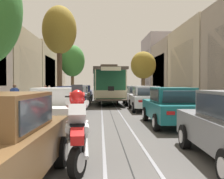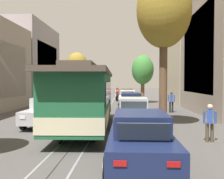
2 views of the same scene
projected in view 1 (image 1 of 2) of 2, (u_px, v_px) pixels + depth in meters
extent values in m
plane|color=#4C4947|center=(107.00, 103.00, 23.87)|extent=(160.00, 160.00, 0.00)
cube|color=gray|center=(101.00, 101.00, 27.23)|extent=(0.08, 61.86, 0.01)
cube|color=gray|center=(112.00, 101.00, 27.27)|extent=(0.08, 61.86, 0.01)
cube|color=black|center=(106.00, 101.00, 27.25)|extent=(0.03, 61.86, 0.01)
cube|color=tan|center=(1.00, 67.00, 26.72)|extent=(5.96, 10.47, 6.91)
cube|color=#2D3842|center=(31.00, 70.00, 26.86)|extent=(0.04, 7.54, 4.14)
cube|color=tan|center=(32.00, 71.00, 37.49)|extent=(5.19, 10.47, 7.19)
cube|color=#2D3842|center=(51.00, 73.00, 37.61)|extent=(0.04, 7.54, 4.31)
cube|color=#BCAD93|center=(49.00, 71.00, 48.25)|extent=(4.68, 10.47, 8.20)
cube|color=#2D3842|center=(62.00, 73.00, 48.36)|extent=(0.04, 7.54, 4.92)
cube|color=#BCAD93|center=(208.00, 63.00, 27.62)|extent=(5.80, 10.47, 7.74)
cube|color=#2D3842|center=(180.00, 67.00, 27.51)|extent=(0.04, 7.54, 4.65)
cube|color=gray|center=(172.00, 69.00, 38.34)|extent=(4.01, 10.47, 7.68)
cube|color=#2D3842|center=(158.00, 72.00, 38.27)|extent=(0.04, 7.54, 4.61)
cube|color=gray|center=(158.00, 65.00, 49.09)|extent=(4.54, 10.47, 10.34)
cube|color=#2D3842|center=(145.00, 68.00, 49.00)|extent=(0.04, 7.54, 6.20)
cube|color=#2D3842|center=(18.00, 107.00, 5.51)|extent=(1.30, 0.25, 0.45)
cube|color=#2D3842|center=(39.00, 112.00, 4.33)|extent=(0.11, 1.81, 0.47)
cube|color=#B21414|center=(54.00, 125.00, 6.35)|extent=(0.28, 0.05, 0.12)
cube|color=#B21414|center=(7.00, 125.00, 6.35)|extent=(0.28, 0.05, 0.12)
cylinder|color=black|center=(61.00, 152.00, 5.53)|extent=(0.23, 0.65, 0.64)
cylinder|color=silver|center=(66.00, 152.00, 5.53)|extent=(0.03, 0.35, 0.35)
cube|color=silver|center=(56.00, 112.00, 10.20)|extent=(1.81, 4.31, 0.66)
cube|color=silver|center=(56.00, 96.00, 10.33)|extent=(1.48, 2.07, 0.60)
cube|color=#2D3842|center=(52.00, 97.00, 9.50)|extent=(1.33, 0.23, 0.47)
cube|color=#2D3842|center=(61.00, 95.00, 11.52)|extent=(1.30, 0.20, 0.45)
cube|color=#2D3842|center=(76.00, 96.00, 10.37)|extent=(0.04, 1.81, 0.47)
cube|color=#2D3842|center=(36.00, 96.00, 10.30)|extent=(0.04, 1.81, 0.47)
cube|color=white|center=(62.00, 116.00, 8.06)|extent=(0.28, 0.04, 0.14)
cube|color=#B21414|center=(75.00, 105.00, 12.38)|extent=(0.28, 0.04, 0.12)
cube|color=white|center=(25.00, 117.00, 8.01)|extent=(0.28, 0.04, 0.14)
cube|color=#B21414|center=(51.00, 105.00, 12.33)|extent=(0.28, 0.04, 0.12)
cylinder|color=black|center=(76.00, 126.00, 8.91)|extent=(0.20, 0.64, 0.64)
cylinder|color=silver|center=(79.00, 126.00, 8.92)|extent=(0.02, 0.35, 0.35)
cylinder|color=black|center=(22.00, 127.00, 8.83)|extent=(0.20, 0.64, 0.64)
cylinder|color=silver|center=(19.00, 127.00, 8.83)|extent=(0.02, 0.35, 0.35)
cylinder|color=black|center=(81.00, 116.00, 11.58)|extent=(0.20, 0.64, 0.64)
cylinder|color=silver|center=(84.00, 116.00, 11.58)|extent=(0.02, 0.35, 0.35)
cylinder|color=black|center=(40.00, 117.00, 11.49)|extent=(0.20, 0.64, 0.64)
cylinder|color=silver|center=(37.00, 117.00, 11.49)|extent=(0.02, 0.35, 0.35)
cube|color=#19234C|center=(70.00, 102.00, 16.27)|extent=(1.80, 4.30, 0.66)
cube|color=#19234C|center=(70.00, 91.00, 16.41)|extent=(1.48, 2.06, 0.60)
cube|color=#2D3842|center=(68.00, 92.00, 15.57)|extent=(1.33, 0.22, 0.47)
cube|color=#2D3842|center=(72.00, 91.00, 17.59)|extent=(1.30, 0.20, 0.45)
cube|color=#2D3842|center=(82.00, 91.00, 16.44)|extent=(0.03, 1.81, 0.47)
cube|color=#2D3842|center=(57.00, 91.00, 16.37)|extent=(0.03, 1.81, 0.47)
cube|color=white|center=(75.00, 102.00, 14.13)|extent=(0.28, 0.04, 0.14)
cube|color=#B21414|center=(81.00, 98.00, 18.45)|extent=(0.28, 0.04, 0.12)
cube|color=white|center=(54.00, 103.00, 14.09)|extent=(0.28, 0.04, 0.14)
cube|color=#B21414|center=(65.00, 98.00, 18.40)|extent=(0.28, 0.04, 0.12)
cylinder|color=black|center=(83.00, 109.00, 14.98)|extent=(0.20, 0.64, 0.64)
cylinder|color=silver|center=(85.00, 109.00, 14.99)|extent=(0.02, 0.35, 0.35)
cylinder|color=black|center=(51.00, 109.00, 14.91)|extent=(0.20, 0.64, 0.64)
cylinder|color=silver|center=(49.00, 109.00, 14.90)|extent=(0.02, 0.35, 0.35)
cylinder|color=black|center=(85.00, 105.00, 17.65)|extent=(0.20, 0.64, 0.64)
cylinder|color=silver|center=(87.00, 105.00, 17.65)|extent=(0.02, 0.35, 0.35)
cylinder|color=black|center=(58.00, 105.00, 17.57)|extent=(0.20, 0.64, 0.64)
cylinder|color=silver|center=(57.00, 105.00, 17.56)|extent=(0.02, 0.35, 0.35)
cube|color=#B7B7BC|center=(78.00, 97.00, 22.13)|extent=(1.87, 4.33, 0.66)
cube|color=#B7B7BC|center=(78.00, 89.00, 22.27)|extent=(1.51, 2.09, 0.60)
cube|color=#2D3842|center=(77.00, 90.00, 21.43)|extent=(1.34, 0.24, 0.47)
cube|color=#2D3842|center=(79.00, 89.00, 23.45)|extent=(1.30, 0.22, 0.45)
cube|color=#2D3842|center=(87.00, 89.00, 22.29)|extent=(0.06, 1.81, 0.47)
cube|color=#2D3842|center=(69.00, 89.00, 22.24)|extent=(0.06, 1.81, 0.47)
cube|color=white|center=(82.00, 97.00, 19.98)|extent=(0.28, 0.04, 0.14)
cube|color=#B21414|center=(86.00, 95.00, 24.30)|extent=(0.28, 0.04, 0.12)
cube|color=white|center=(67.00, 97.00, 19.95)|extent=(0.28, 0.04, 0.14)
cube|color=#B21414|center=(74.00, 95.00, 24.27)|extent=(0.28, 0.04, 0.12)
cylinder|color=black|center=(87.00, 102.00, 20.83)|extent=(0.21, 0.64, 0.64)
cylinder|color=silver|center=(89.00, 102.00, 20.83)|extent=(0.03, 0.35, 0.35)
cylinder|color=black|center=(65.00, 102.00, 20.78)|extent=(0.21, 0.64, 0.64)
cylinder|color=silver|center=(63.00, 102.00, 20.78)|extent=(0.03, 0.35, 0.35)
cylinder|color=black|center=(89.00, 100.00, 23.49)|extent=(0.21, 0.64, 0.64)
cylinder|color=silver|center=(91.00, 100.00, 23.49)|extent=(0.03, 0.35, 0.35)
cylinder|color=black|center=(69.00, 100.00, 23.44)|extent=(0.21, 0.64, 0.64)
cylinder|color=silver|center=(68.00, 100.00, 23.44)|extent=(0.03, 0.35, 0.35)
cube|color=#19234C|center=(83.00, 94.00, 28.47)|extent=(1.81, 4.30, 0.66)
cube|color=#19234C|center=(83.00, 88.00, 28.61)|extent=(1.48, 2.07, 0.60)
cube|color=#2D3842|center=(83.00, 88.00, 27.77)|extent=(1.33, 0.22, 0.47)
cube|color=#2D3842|center=(84.00, 88.00, 29.79)|extent=(1.30, 0.20, 0.45)
cube|color=#2D3842|center=(90.00, 88.00, 28.64)|extent=(0.03, 1.81, 0.47)
cube|color=#2D3842|center=(76.00, 88.00, 28.57)|extent=(0.03, 1.81, 0.47)
cube|color=white|center=(87.00, 94.00, 26.34)|extent=(0.28, 0.04, 0.14)
cube|color=#B21414|center=(89.00, 92.00, 30.65)|extent=(0.28, 0.04, 0.12)
cube|color=white|center=(76.00, 94.00, 26.29)|extent=(0.28, 0.04, 0.14)
cube|color=#B21414|center=(79.00, 92.00, 30.60)|extent=(0.28, 0.04, 0.12)
cylinder|color=black|center=(91.00, 98.00, 27.18)|extent=(0.20, 0.64, 0.64)
cylinder|color=silver|center=(92.00, 98.00, 27.19)|extent=(0.02, 0.35, 0.35)
cylinder|color=black|center=(74.00, 98.00, 27.11)|extent=(0.20, 0.64, 0.64)
cylinder|color=silver|center=(73.00, 98.00, 27.10)|extent=(0.02, 0.35, 0.35)
cylinder|color=black|center=(92.00, 97.00, 29.85)|extent=(0.20, 0.64, 0.64)
cylinder|color=silver|center=(93.00, 97.00, 29.85)|extent=(0.02, 0.35, 0.35)
cylinder|color=black|center=(76.00, 97.00, 29.77)|extent=(0.20, 0.64, 0.64)
cylinder|color=silver|center=(75.00, 97.00, 29.76)|extent=(0.02, 0.35, 0.35)
cube|color=#2D3842|center=(210.00, 105.00, 5.67)|extent=(0.11, 1.81, 0.47)
cube|color=white|center=(188.00, 117.00, 7.99)|extent=(0.28, 0.05, 0.14)
cylinder|color=black|center=(185.00, 137.00, 7.17)|extent=(0.23, 0.65, 0.64)
cylinder|color=silver|center=(181.00, 137.00, 7.17)|extent=(0.04, 0.35, 0.35)
cylinder|color=silver|center=(221.00, 168.00, 4.50)|extent=(0.04, 0.35, 0.35)
cube|color=#196B70|center=(171.00, 110.00, 11.16)|extent=(1.87, 4.33, 0.66)
cube|color=#196B70|center=(172.00, 95.00, 11.00)|extent=(1.51, 2.09, 0.60)
cube|color=#2D3842|center=(167.00, 95.00, 11.84)|extent=(1.34, 0.24, 0.47)
cube|color=#2D3842|center=(180.00, 97.00, 9.82)|extent=(1.30, 0.22, 0.45)
cube|color=#2D3842|center=(154.00, 95.00, 10.98)|extent=(0.06, 1.81, 0.47)
cube|color=#2D3842|center=(190.00, 95.00, 11.02)|extent=(0.06, 1.81, 0.47)
cube|color=white|center=(149.00, 104.00, 13.31)|extent=(0.28, 0.04, 0.14)
cube|color=#B21414|center=(171.00, 113.00, 8.99)|extent=(0.28, 0.04, 0.12)
cube|color=white|center=(172.00, 104.00, 13.34)|extent=(0.28, 0.04, 0.14)
cube|color=#B21414|center=(204.00, 113.00, 9.02)|extent=(0.28, 0.04, 0.12)
cylinder|color=black|center=(145.00, 114.00, 12.48)|extent=(0.21, 0.64, 0.64)
cylinder|color=silver|center=(143.00, 114.00, 12.48)|extent=(0.03, 0.35, 0.35)
cylinder|color=black|center=(183.00, 114.00, 12.53)|extent=(0.21, 0.64, 0.64)
cylinder|color=silver|center=(185.00, 114.00, 12.53)|extent=(0.03, 0.35, 0.35)
cylinder|color=black|center=(156.00, 122.00, 9.81)|extent=(0.21, 0.64, 0.64)
cylinder|color=silver|center=(153.00, 122.00, 9.81)|extent=(0.03, 0.35, 0.35)
cylinder|color=black|center=(204.00, 122.00, 9.86)|extent=(0.21, 0.64, 0.64)
cylinder|color=silver|center=(207.00, 122.00, 9.87)|extent=(0.03, 0.35, 0.35)
cube|color=silver|center=(145.00, 101.00, 17.40)|extent=(1.92, 4.35, 0.66)
cube|color=silver|center=(146.00, 91.00, 17.23)|extent=(1.53, 2.10, 0.60)
cube|color=#2D3842|center=(144.00, 91.00, 18.07)|extent=(1.34, 0.26, 0.47)
cube|color=#2D3842|center=(149.00, 92.00, 16.05)|extent=(1.30, 0.23, 0.45)
cube|color=#2D3842|center=(134.00, 91.00, 17.22)|extent=(0.08, 1.81, 0.47)
cube|color=#2D3842|center=(157.00, 91.00, 17.25)|extent=(0.08, 1.81, 0.47)
cube|color=white|center=(134.00, 97.00, 19.55)|extent=(0.28, 0.05, 0.14)
cube|color=#B21414|center=(141.00, 101.00, 15.23)|extent=(0.28, 0.05, 0.12)
cube|color=white|center=(149.00, 97.00, 19.56)|extent=(0.28, 0.05, 0.14)
cube|color=#B21414|center=(160.00, 101.00, 15.24)|extent=(0.28, 0.05, 0.12)
cylinder|color=black|center=(130.00, 104.00, 18.72)|extent=(0.22, 0.65, 0.64)
cylinder|color=silver|center=(129.00, 104.00, 18.72)|extent=(0.03, 0.35, 0.35)
cylinder|color=black|center=(155.00, 104.00, 18.75)|extent=(0.22, 0.65, 0.64)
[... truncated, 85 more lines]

